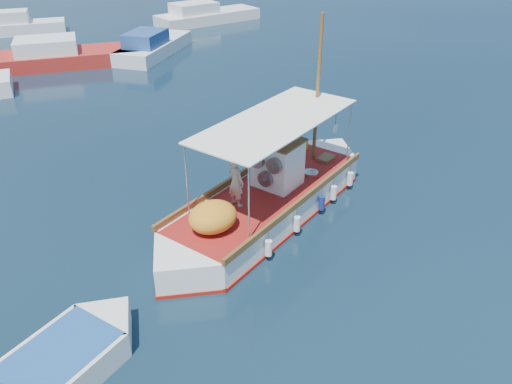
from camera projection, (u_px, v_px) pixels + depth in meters
ground at (269, 226)px, 14.57m from camera, size 160.00×160.00×0.00m
fishing_caique at (267, 201)px, 14.83m from camera, size 8.91×4.35×5.67m
bg_boat_n at (66, 57)px, 28.78m from camera, size 8.71×5.34×1.80m
bg_boat_ne at (153, 47)px, 30.62m from camera, size 6.68×5.80×1.80m
bg_boat_e at (205, 16)px, 39.01m from camera, size 8.29×2.63×1.80m
bg_boat_far_n at (24, 26)px, 35.81m from camera, size 5.63×3.59×1.80m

